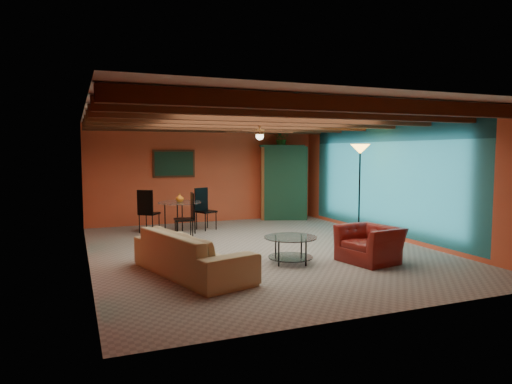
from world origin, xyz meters
name	(u,v)px	position (x,y,z in m)	size (l,w,h in m)	color
room	(258,132)	(0.00, 0.11, 2.36)	(6.52, 8.01, 2.71)	gray
sofa	(192,253)	(-1.72, -1.34, 0.35)	(2.41, 0.94, 0.70)	tan
armchair	(370,244)	(1.43, -1.71, 0.32)	(0.99, 0.87, 0.65)	maroon
coffee_table	(290,250)	(0.08, -1.25, 0.24)	(0.94, 0.94, 0.48)	white
dining_table	(180,212)	(-1.11, 2.36, 0.53)	(2.05, 2.05, 1.07)	white
armoire	(281,183)	(2.20, 3.70, 1.05)	(1.20, 0.59, 2.10)	brown
floor_lamp	(359,191)	(2.65, 0.42, 1.08)	(0.44, 0.44, 2.15)	black
ceiling_fan	(260,132)	(0.00, 0.00, 2.36)	(1.50, 1.50, 0.44)	#472614
painting	(174,164)	(-0.90, 3.96, 1.65)	(1.05, 0.03, 0.65)	black
potted_plant	(282,138)	(2.20, 3.70, 2.36)	(0.46, 0.40, 0.52)	#26661E
vase	(179,185)	(-1.11, 2.36, 1.17)	(0.19, 0.19, 0.20)	orange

